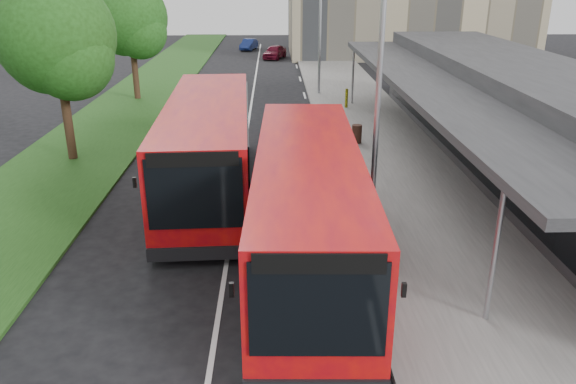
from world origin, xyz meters
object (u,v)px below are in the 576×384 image
object	(u,v)px
tree_mid	(57,44)
car_near	(275,52)
lamp_post_near	(377,72)
tree_far	(130,23)
bus_main	(308,207)
bus_second	(209,147)
car_far	(249,44)
litter_bin	(357,134)
lamp_post_far	(319,18)
bollard	(347,98)

from	to	relation	value
tree_mid	car_near	distance (m)	31.13
lamp_post_near	car_near	world-z (taller)	lamp_post_near
tree_far	lamp_post_near	size ratio (longest dim) A/B	0.88
tree_far	bus_main	distance (m)	23.17
bus_second	car_far	xyz separation A→B (m)	(-0.15, 39.76, -1.10)
car_near	car_far	xyz separation A→B (m)	(-2.59, 6.36, -0.07)
lamp_post_near	litter_bin	world-z (taller)	lamp_post_near
lamp_post_far	bollard	distance (m)	5.90
car_near	tree_mid	bearing A→B (deg)	-88.45
bus_main	bollard	size ratio (longest dim) A/B	10.49
lamp_post_far	bollard	world-z (taller)	lamp_post_far
lamp_post_near	tree_far	bearing A→B (deg)	120.29
bus_main	tree_mid	bearing A→B (deg)	137.03
bus_second	car_far	bearing A→B (deg)	87.61
lamp_post_near	bollard	bearing A→B (deg)	85.25
tree_far	lamp_post_near	distance (m)	22.06
tree_mid	bus_second	distance (m)	7.76
lamp_post_near	bus_main	xyz separation A→B (m)	(-1.96, -2.02, -3.13)
bus_second	car_near	world-z (taller)	bus_second
tree_mid	lamp_post_far	size ratio (longest dim) A/B	0.91
bus_main	bus_second	xyz separation A→B (m)	(-3.10, 5.33, 0.06)
tree_far	bus_main	xyz separation A→B (m)	(9.17, -21.07, -2.94)
tree_mid	bollard	size ratio (longest dim) A/B	6.95
litter_bin	car_far	world-z (taller)	car_far
tree_far	car_near	xyz separation A→B (m)	(8.51, 17.67, -3.91)
car_near	car_far	world-z (taller)	car_near
litter_bin	tree_mid	bearing A→B (deg)	-171.88
car_far	bollard	bearing A→B (deg)	-63.40
car_far	tree_mid	bearing A→B (deg)	-86.24
lamp_post_near	car_far	world-z (taller)	lamp_post_near
bollard	litter_bin	bearing A→B (deg)	-93.46
tree_mid	bus_second	size ratio (longest dim) A/B	0.64
tree_far	car_near	bearing A→B (deg)	64.29
lamp_post_far	bus_main	world-z (taller)	lamp_post_far
tree_far	car_near	world-z (taller)	tree_far
tree_mid	litter_bin	world-z (taller)	tree_mid
bollard	car_near	size ratio (longest dim) A/B	0.29
lamp_post_near	car_far	bearing A→B (deg)	96.89
lamp_post_near	lamp_post_far	world-z (taller)	same
bus_main	litter_bin	xyz separation A→B (m)	(2.85, 10.79, -1.03)
tree_far	litter_bin	size ratio (longest dim) A/B	8.68
tree_far	lamp_post_far	size ratio (longest dim) A/B	0.88
car_near	lamp_post_far	bearing A→B (deg)	-63.55
bus_second	bollard	world-z (taller)	bus_second
lamp_post_near	car_far	xyz separation A→B (m)	(-5.21, 43.08, -4.18)
tree_far	litter_bin	bearing A→B (deg)	-40.56
tree_far	lamp_post_near	xyz separation A→B (m)	(11.13, -19.05, 0.20)
lamp_post_far	litter_bin	bearing A→B (deg)	-85.48
tree_far	tree_mid	bearing A→B (deg)	-90.00
car_near	car_far	distance (m)	6.86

